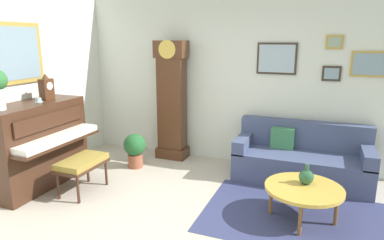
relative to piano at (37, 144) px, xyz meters
The scene contains 12 objects.
ground_plane 2.35m from the piano, ahead, with size 6.40×6.00×0.10m, color #B2A899.
wall_back 3.13m from the piano, 41.97° to the left, with size 5.30×0.13×2.80m.
area_rug 3.56m from the piano, ahead, with size 2.10×1.50×0.01m, color navy.
piano is the anchor object (origin of this frame).
piano_bench 0.76m from the piano, ahead, with size 0.42×0.70×0.48m.
grandfather_clock 2.20m from the piano, 53.48° to the left, with size 0.52×0.34×2.03m.
couch 3.81m from the piano, 24.12° to the left, with size 1.90×0.80×0.84m.
coffee_table 3.60m from the piano, ahead, with size 0.88×0.88×0.41m.
mantel_clock 0.81m from the piano, 89.59° to the left, with size 0.13×0.18×0.38m.
teacup 0.62m from the piano, 69.86° to the left, with size 0.12×0.12×0.06m.
green_jug 3.62m from the piano, ahead, with size 0.17×0.17×0.24m.
potted_plant 1.46m from the piano, 49.52° to the left, with size 0.36×0.36×0.56m.
Camera 1 is at (1.45, -3.03, 2.05)m, focal length 31.52 mm.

